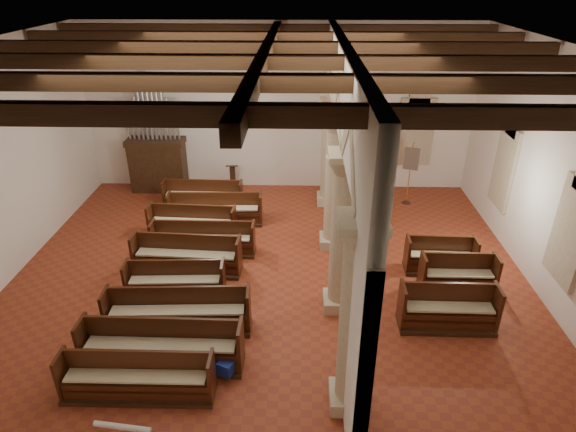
# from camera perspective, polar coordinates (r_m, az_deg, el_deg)

# --- Properties ---
(floor) EXTENTS (14.00, 14.00, 0.00)m
(floor) POSITION_cam_1_polar(r_m,az_deg,el_deg) (13.50, -2.14, -6.61)
(floor) COLOR maroon
(floor) RESTS_ON ground
(ceiling) EXTENTS (14.00, 14.00, 0.00)m
(ceiling) POSITION_cam_1_polar(r_m,az_deg,el_deg) (11.31, -2.69, 19.51)
(ceiling) COLOR #332011
(ceiling) RESTS_ON wall_back
(wall_back) EXTENTS (14.00, 0.02, 6.00)m
(wall_back) POSITION_cam_1_polar(r_m,az_deg,el_deg) (17.78, -1.11, 12.55)
(wall_back) COLOR white
(wall_back) RESTS_ON floor
(wall_front) EXTENTS (14.00, 0.02, 6.00)m
(wall_front) POSITION_cam_1_polar(r_m,az_deg,el_deg) (6.93, -5.68, -13.70)
(wall_front) COLOR white
(wall_front) RESTS_ON floor
(wall_right) EXTENTS (0.02, 12.00, 6.00)m
(wall_right) POSITION_cam_1_polar(r_m,az_deg,el_deg) (13.56, 28.73, 4.33)
(wall_right) COLOR white
(wall_right) RESTS_ON floor
(ceiling_beams) EXTENTS (13.80, 11.80, 0.30)m
(ceiling_beams) POSITION_cam_1_polar(r_m,az_deg,el_deg) (11.34, -2.67, 18.61)
(ceiling_beams) COLOR #3E2513
(ceiling_beams) RESTS_ON wall_back
(arcade) EXTENTS (0.90, 11.90, 6.00)m
(arcade) POSITION_cam_1_polar(r_m,az_deg,el_deg) (11.90, 6.32, 7.68)
(arcade) COLOR beige
(arcade) RESTS_ON floor
(window_right_a) EXTENTS (0.03, 1.00, 2.20)m
(window_right_a) POSITION_cam_1_polar(r_m,az_deg,el_deg) (12.65, 30.58, -1.70)
(window_right_a) COLOR #39825F
(window_right_a) RESTS_ON wall_right
(window_right_b) EXTENTS (0.03, 1.00, 2.20)m
(window_right_b) POSITION_cam_1_polar(r_m,az_deg,el_deg) (15.92, 24.38, 5.26)
(window_right_b) COLOR #39825F
(window_right_b) RESTS_ON wall_right
(window_back) EXTENTS (1.00, 0.03, 2.20)m
(window_back) POSITION_cam_1_polar(r_m,az_deg,el_deg) (18.45, 14.85, 9.61)
(window_back) COLOR #39825F
(window_back) RESTS_ON wall_back
(pipe_organ) EXTENTS (2.10, 0.85, 4.40)m
(pipe_organ) POSITION_cam_1_polar(r_m,az_deg,el_deg) (18.55, -15.26, 6.95)
(pipe_organ) COLOR #3E2513
(pipe_organ) RESTS_ON floor
(lectern) EXTENTS (0.46, 0.47, 1.09)m
(lectern) POSITION_cam_1_polar(r_m,az_deg,el_deg) (18.28, -6.56, 4.35)
(lectern) COLOR #3D2313
(lectern) RESTS_ON floor
(dossal_curtain) EXTENTS (1.80, 0.07, 2.17)m
(dossal_curtain) POSITION_cam_1_polar(r_m,az_deg,el_deg) (18.44, 9.94, 6.70)
(dossal_curtain) COLOR maroon
(dossal_curtain) RESTS_ON floor
(processional_banner) EXTENTS (0.49, 0.62, 2.25)m
(processional_banner) POSITION_cam_1_polar(r_m,az_deg,el_deg) (17.54, 14.09, 3.82)
(processional_banner) COLOR #3E2513
(processional_banner) RESTS_ON floor
(hymnal_box_a) EXTENTS (0.38, 0.34, 0.30)m
(hymnal_box_a) POSITION_cam_1_polar(r_m,az_deg,el_deg) (10.39, -7.41, -17.43)
(hymnal_box_a) COLOR navy
(hymnal_box_a) RESTS_ON floor
(hymnal_box_b) EXTENTS (0.31, 0.25, 0.29)m
(hymnal_box_b) POSITION_cam_1_polar(r_m,az_deg,el_deg) (11.98, -8.78, -10.51)
(hymnal_box_b) COLOR #153396
(hymnal_box_b) RESTS_ON floor
(hymnal_box_c) EXTENTS (0.35, 0.31, 0.31)m
(hymnal_box_c) POSITION_cam_1_polar(r_m,az_deg,el_deg) (13.17, -9.18, -6.63)
(hymnal_box_c) COLOR #151594
(hymnal_box_c) RESTS_ON floor
(tube_heater_a) EXTENTS (1.09, 0.23, 0.11)m
(tube_heater_a) POSITION_cam_1_polar(r_m,az_deg,el_deg) (9.94, -19.05, -22.56)
(tube_heater_a) COLOR white
(tube_heater_a) RESTS_ON floor
(tube_heater_b) EXTENTS (0.88, 0.40, 0.09)m
(tube_heater_b) POSITION_cam_1_polar(r_m,az_deg,el_deg) (11.04, -13.54, -15.51)
(tube_heater_b) COLOR white
(tube_heater_b) RESTS_ON floor
(nave_pew_0) EXTENTS (2.98, 0.67, 0.99)m
(nave_pew_0) POSITION_cam_1_polar(r_m,az_deg,el_deg) (10.37, -17.33, -18.30)
(nave_pew_0) COLOR #3E2513
(nave_pew_0) RESTS_ON floor
(nave_pew_1) EXTENTS (3.39, 0.77, 1.10)m
(nave_pew_1) POSITION_cam_1_polar(r_m,az_deg,el_deg) (10.83, -14.61, -15.24)
(nave_pew_1) COLOR #3E2513
(nave_pew_1) RESTS_ON floor
(nave_pew_2) EXTENTS (3.34, 0.88, 1.08)m
(nave_pew_2) POSITION_cam_1_polar(r_m,az_deg,el_deg) (11.63, -12.80, -11.58)
(nave_pew_2) COLOR #3E2513
(nave_pew_2) RESTS_ON floor
(nave_pew_3) EXTENTS (2.52, 0.79, 1.00)m
(nave_pew_3) POSITION_cam_1_polar(r_m,az_deg,el_deg) (12.71, -13.14, -8.02)
(nave_pew_3) COLOR #3E2513
(nave_pew_3) RESTS_ON floor
(nave_pew_4) EXTENTS (3.01, 0.90, 1.08)m
(nave_pew_4) POSITION_cam_1_polar(r_m,az_deg,el_deg) (13.62, -11.84, -5.12)
(nave_pew_4) COLOR #3E2513
(nave_pew_4) RESTS_ON floor
(nave_pew_5) EXTENTS (3.02, 0.66, 0.99)m
(nave_pew_5) POSITION_cam_1_polar(r_m,az_deg,el_deg) (14.39, -9.97, -3.19)
(nave_pew_5) COLOR #3E2513
(nave_pew_5) RESTS_ON floor
(nave_pew_6) EXTENTS (2.75, 0.83, 1.02)m
(nave_pew_6) POSITION_cam_1_polar(r_m,az_deg,el_deg) (15.33, -11.25, -1.24)
(nave_pew_6) COLOR #3E2513
(nave_pew_6) RESTS_ON floor
(nave_pew_7) EXTENTS (3.09, 0.79, 1.03)m
(nave_pew_7) POSITION_cam_1_polar(r_m,az_deg,el_deg) (16.01, -8.58, 0.29)
(nave_pew_7) COLOR #3E2513
(nave_pew_7) RESTS_ON floor
(nave_pew_8) EXTENTS (2.77, 0.70, 0.99)m
(nave_pew_8) POSITION_cam_1_polar(r_m,az_deg,el_deg) (17.15, -10.02, 2.02)
(nave_pew_8) COLOR #3E2513
(nave_pew_8) RESTS_ON floor
(aisle_pew_0) EXTENTS (2.23, 0.77, 1.11)m
(aisle_pew_0) POSITION_cam_1_polar(r_m,az_deg,el_deg) (12.01, 18.34, -10.91)
(aisle_pew_0) COLOR #3E2513
(aisle_pew_0) RESTS_ON floor
(aisle_pew_1) EXTENTS (1.92, 0.70, 1.05)m
(aisle_pew_1) POSITION_cam_1_polar(r_m,az_deg,el_deg) (13.31, 19.40, -7.07)
(aisle_pew_1) COLOR #3E2513
(aisle_pew_1) RESTS_ON floor
(aisle_pew_2) EXTENTS (1.90, 0.72, 1.02)m
(aisle_pew_2) POSITION_cam_1_polar(r_m,az_deg,el_deg) (14.00, 17.52, -5.01)
(aisle_pew_2) COLOR #3E2513
(aisle_pew_2) RESTS_ON floor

